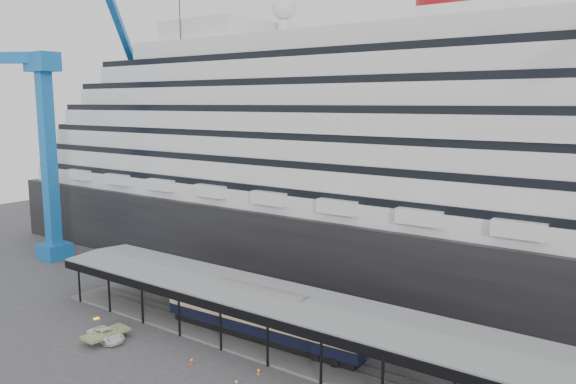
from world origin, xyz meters
name	(u,v)px	position (x,y,z in m)	size (l,w,h in m)	color
ground	(237,361)	(0.00, 0.00, 0.00)	(200.00, 200.00, 0.00)	#3D3D40
cruise_ship	(393,145)	(0.05, 32.00, 18.35)	(130.00, 30.00, 43.90)	black
platform_canopy	(270,321)	(0.00, 5.00, 2.36)	(56.00, 9.18, 5.30)	slate
crane_blue	(54,129)	(-45.11, 10.62, 19.96)	(22.63, 19.19, 47.60)	blue
port_truck	(106,335)	(-13.84, -4.31, 0.62)	(2.07, 4.50, 1.25)	white
pullman_carriage	(262,315)	(-1.00, 5.00, 2.75)	(23.20, 3.82, 22.69)	black
traffic_cone_left	(191,360)	(-3.11, -2.88, 0.34)	(0.38, 0.38, 0.68)	#ED380D
traffic_cone_mid	(236,382)	(3.00, -3.59, 0.36)	(0.48, 0.48, 0.72)	#D9500C
traffic_cone_right	(259,371)	(3.16, -0.77, 0.33)	(0.39, 0.39, 0.66)	#E65E0C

